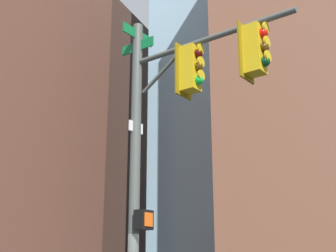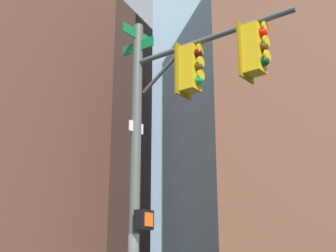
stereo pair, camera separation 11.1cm
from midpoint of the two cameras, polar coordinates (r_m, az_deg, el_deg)
The scene contains 4 objects.
signal_pole_assembly at distance 9.68m, azimuth 0.99°, elevation 0.56°, with size 1.44×4.26×7.38m.
building_brick_nearside at distance 46.73m, azimuth 19.21°, elevation 6.77°, with size 20.40×16.02×39.92m, color brown.
building_glass_tower at distance 67.84m, azimuth 11.90°, elevation 13.59°, with size 24.46×22.71×72.00m, color #8CB2C6.
building_brick_farside at distance 68.39m, azimuth -10.97°, elevation -1.88°, with size 18.81×17.48×38.74m, color #4C3328.
Camera 2 is at (8.34, 5.16, 1.84)m, focal length 49.34 mm.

